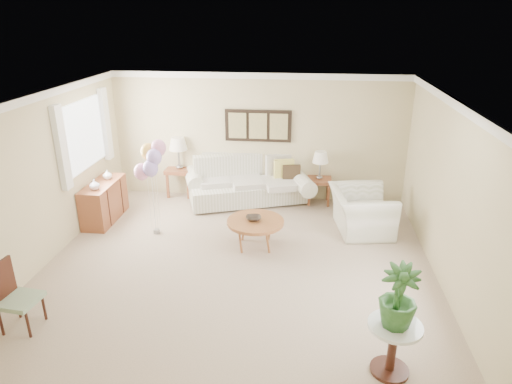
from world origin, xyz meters
TOP-DOWN VIEW (x-y plane):
  - ground_plane at (0.00, 0.00)m, footprint 6.00×6.00m
  - room_shell at (-0.11, 0.09)m, footprint 6.04×6.04m
  - wall_art_triptych at (0.00, 2.96)m, footprint 1.35×0.06m
  - sofa at (-0.19, 2.73)m, footprint 2.88×1.71m
  - end_table_left at (-1.67, 2.90)m, footprint 0.56×0.51m
  - end_table_right at (1.28, 2.79)m, footprint 0.49×0.44m
  - lamp_left at (-1.67, 2.90)m, footprint 0.38×0.38m
  - lamp_right at (1.28, 2.79)m, footprint 0.33×0.33m
  - coffee_table at (0.20, 0.75)m, footprint 0.96×0.96m
  - decor_bowl at (0.17, 0.76)m, footprint 0.29×0.29m
  - armchair at (2.01, 1.58)m, footprint 1.19×1.31m
  - side_table at (2.00, -1.95)m, footprint 0.58×0.58m
  - potted_plant at (1.99, -1.96)m, footprint 0.48×0.48m
  - accent_chair at (-2.51, -1.68)m, footprint 0.48×0.48m
  - credenza at (-2.76, 1.50)m, footprint 0.46×1.20m
  - vase_white at (-2.74, 1.18)m, footprint 0.20×0.20m
  - vase_sage at (-2.74, 1.73)m, footprint 0.18×0.18m
  - balloon_cluster at (-1.61, 1.04)m, footprint 0.54×0.44m

SIDE VIEW (x-z plane):
  - ground_plane at x=0.00m, z-range 0.00..0.00m
  - credenza at x=-2.76m, z-range 0.00..0.74m
  - sofa at x=-0.19m, z-range -0.10..0.85m
  - armchair at x=2.01m, z-range 0.00..0.76m
  - coffee_table at x=0.20m, z-range 0.20..0.69m
  - end_table_right at x=1.28m, z-range 0.18..0.71m
  - accent_chair at x=-2.51m, z-range 0.02..0.92m
  - side_table at x=2.00m, z-range 0.16..0.79m
  - end_table_left at x=-1.67m, z-range 0.21..0.81m
  - decor_bowl at x=0.17m, z-range 0.48..0.55m
  - vase_sage at x=-2.74m, z-range 0.74..0.92m
  - vase_white at x=-2.74m, z-range 0.74..0.93m
  - lamp_right at x=1.28m, z-range 0.68..1.26m
  - potted_plant at x=1.99m, z-range 0.63..1.33m
  - lamp_left at x=-1.67m, z-range 0.78..1.46m
  - balloon_cluster at x=-1.61m, z-range 0.52..2.23m
  - wall_art_triptych at x=0.00m, z-range 1.23..1.88m
  - room_shell at x=-0.11m, z-range 0.33..2.93m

